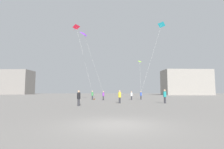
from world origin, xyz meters
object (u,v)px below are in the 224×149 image
person_in_blue (141,95)px  kite_crimson_delta (77,29)px  person_in_yellow (120,96)px  handbag_beside_flyer (94,99)px  person_in_teal (165,96)px  kite_violet_diamond (84,34)px  person_in_black (79,97)px  kite_lime_diamond (140,62)px  person_in_white (131,95)px  person_in_purple (103,95)px  person_in_green (92,95)px  kite_cyan_delta (161,26)px  building_centre_hall (186,83)px  building_left_hall (14,82)px

person_in_blue → kite_crimson_delta: kite_crimson_delta is taller
person_in_yellow → handbag_beside_flyer: bearing=-11.3°
person_in_teal → kite_violet_diamond: 15.59m
person_in_black → person_in_yellow: bearing=27.4°
kite_lime_diamond → person_in_white: bearing=-108.5°
person_in_purple → kite_crimson_delta: kite_crimson_delta is taller
person_in_green → person_in_black: (0.00, -14.56, -0.02)m
person_in_blue → person_in_white: person_in_blue is taller
person_in_purple → kite_violet_diamond: 11.21m
kite_cyan_delta → kite_violet_diamond: bearing=-152.9°
person_in_white → person_in_green: bearing=-92.1°
person_in_yellow → building_centre_hall: building_centre_hall is taller
person_in_blue → kite_cyan_delta: bearing=-113.0°
person_in_white → kite_lime_diamond: 13.52m
person_in_blue → building_centre_hall: (29.29, 46.66, 4.88)m
person_in_black → building_centre_hall: bearing=42.7°
kite_lime_diamond → kite_crimson_delta: bearing=-139.0°
person_in_blue → person_in_white: (-2.01, -1.27, -0.03)m
kite_lime_diamond → kite_crimson_delta: 18.51m
person_in_yellow → person_in_purple: person_in_yellow is taller
person_in_teal → person_in_yellow: bearing=-4.9°
kite_cyan_delta → kite_violet_diamond: (-14.69, -7.50, -4.21)m
kite_violet_diamond → building_centre_hall: bearing=53.7°
person_in_blue → kite_lime_diamond: kite_lime_diamond is taller
kite_cyan_delta → building_left_hall: (-65.14, 64.94, -8.20)m
building_left_hall → handbag_beside_flyer: size_ratio=62.46×
person_in_purple → kite_lime_diamond: 16.68m
person_in_yellow → person_in_purple: bearing=-17.3°
person_in_yellow → kite_crimson_delta: bearing=8.4°
person_in_purple → kite_crimson_delta: size_ratio=0.13×
person_in_green → kite_violet_diamond: size_ratio=0.17×
person_in_white → kite_cyan_delta: kite_cyan_delta is taller
person_in_yellow → person_in_black: bearing=99.0°
person_in_purple → person_in_black: person_in_black is taller
kite_crimson_delta → kite_cyan_delta: kite_cyan_delta is taller
kite_violet_diamond → kite_lime_diamond: bearing=54.0°
kite_crimson_delta → kite_cyan_delta: (16.65, 3.28, 1.89)m
person_in_teal → kite_violet_diamond: bearing=-24.3°
person_in_purple → person_in_teal: size_ratio=0.89×
person_in_black → kite_cyan_delta: size_ratio=0.12×
person_in_purple → person_in_white: 5.44m
person_in_blue → kite_violet_diamond: 15.91m
person_in_green → kite_lime_diamond: kite_lime_diamond is taller
building_centre_hall → person_in_white: bearing=-123.1°
person_in_blue → person_in_black: bearing=120.7°
person_in_black → building_centre_hall: size_ratio=0.08×
person_in_purple → person_in_teal: person_in_teal is taller
person_in_green → building_centre_hall: (38.70, 47.52, 4.84)m
person_in_blue → person_in_black: size_ratio=0.98×
person_in_green → person_in_teal: size_ratio=0.93×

